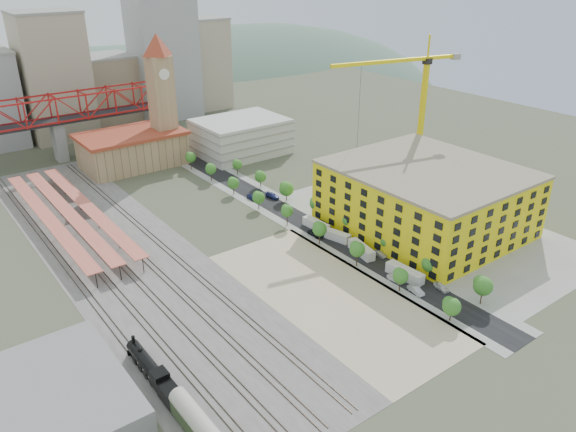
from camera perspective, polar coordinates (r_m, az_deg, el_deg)
ground at (r=158.33m, az=-2.05°, el=-2.61°), size 400.00×400.00×0.00m
ballast_strip at (r=158.03m, az=-16.56°, el=-3.78°), size 36.00×165.00×0.06m
dirt_lot at (r=134.79m, az=4.33°, el=-8.06°), size 28.00×67.00×0.06m
street_asphalt at (r=177.64m, az=-0.61°, el=0.64°), size 12.00×170.00×0.06m
sidewalk_west at (r=174.74m, az=-2.06°, el=0.19°), size 3.00×170.00×0.04m
sidewalk_east at (r=180.66m, az=0.80°, el=1.07°), size 3.00×170.00×0.04m
construction_pad at (r=173.32m, az=14.14°, el=-0.83°), size 50.00×90.00×0.06m
rail_tracks at (r=157.48m, az=-17.17°, el=-3.92°), size 26.56×160.00×0.18m
platform_canopies at (r=179.05m, az=-21.45°, el=0.39°), size 16.00×80.00×4.12m
station_hall at (r=221.38m, az=-15.54°, el=6.58°), size 38.00×24.00×13.10m
clock_tower at (r=218.78m, az=-12.81°, el=12.66°), size 12.00×12.00×52.00m
parking_garage at (r=228.41m, az=-4.80°, el=8.07°), size 34.00×26.00×14.00m
truss_bridge at (r=233.55m, az=-22.66°, el=9.64°), size 94.00×9.60×25.60m
construction_building at (r=167.36m, az=13.81°, el=1.79°), size 44.60×50.60×18.80m
warehouse at (r=111.94m, az=-22.12°, el=-16.58°), size 22.00×32.00×5.00m
street_trees at (r=170.45m, az=1.39°, el=-0.48°), size 15.40×124.40×8.00m
skyline at (r=276.71m, az=-18.44°, el=13.29°), size 133.00×46.00×60.00m
distant_hills at (r=424.22m, az=-17.25°, el=2.77°), size 647.00×264.00×227.00m
locomotive at (r=112.77m, az=-13.58°, el=-15.12°), size 2.87×22.13×5.53m
coach at (r=98.67m, az=-8.58°, el=-20.88°), size 3.18×18.44×5.79m
tower_crane at (r=191.85m, az=12.84°, el=11.75°), size 46.64×12.14×50.66m
site_trailer_a at (r=143.38m, az=11.78°, el=-5.71°), size 3.37×10.50×2.83m
site_trailer_b at (r=152.50m, az=7.47°, el=-3.41°), size 4.43×10.09×2.67m
site_trailer_c at (r=159.37m, az=4.82°, el=-1.98°), size 4.74×9.48×2.51m
site_trailer_d at (r=165.10m, az=2.87°, el=-0.90°), size 2.93×9.51×2.57m
car_0 at (r=141.86m, az=10.87°, el=-6.28°), size 2.20×4.77×1.58m
car_1 at (r=138.29m, az=12.87°, el=-7.38°), size 2.31×4.99×1.58m
car_2 at (r=161.13m, az=2.86°, el=-1.81°), size 2.49×5.39×1.50m
car_3 at (r=185.28m, az=-3.66°, el=1.87°), size 1.96×4.60×1.32m
car_4 at (r=141.04m, az=15.32°, el=-7.00°), size 2.43×4.59×1.49m
car_5 at (r=152.36m, az=9.29°, el=-3.85°), size 1.66×4.14×1.34m
car_6 at (r=167.39m, az=3.57°, el=-0.78°), size 2.24×4.71×1.30m
car_7 at (r=186.02m, az=-1.60°, el=2.06°), size 2.75×5.66×1.59m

